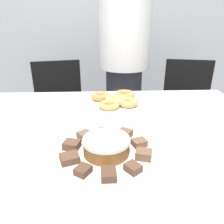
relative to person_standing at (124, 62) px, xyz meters
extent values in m
cube|color=#B2B7BC|center=(-0.19, 0.67, 0.44)|extent=(8.00, 0.05, 2.60)
cube|color=silver|center=(-0.19, -0.96, -0.12)|extent=(1.54, 1.05, 0.03)
cylinder|color=silver|center=(0.52, -0.49, -0.50)|extent=(0.06, 0.06, 0.72)
cylinder|color=#383842|center=(0.00, 0.00, -0.45)|extent=(0.30, 0.30, 0.82)
cylinder|color=white|center=(0.00, 0.00, 0.28)|extent=(0.40, 0.40, 0.65)
cylinder|color=black|center=(-0.52, -0.15, -0.86)|extent=(0.44, 0.44, 0.01)
cylinder|color=#262626|center=(-0.52, -0.15, -0.65)|extent=(0.06, 0.06, 0.39)
cube|color=black|center=(-0.52, -0.15, -0.43)|extent=(0.52, 0.52, 0.04)
cube|color=black|center=(-0.57, 0.05, -0.20)|extent=(0.39, 0.11, 0.42)
cylinder|color=black|center=(0.52, -0.15, -0.86)|extent=(0.44, 0.44, 0.01)
cylinder|color=#262626|center=(0.52, -0.15, -0.65)|extent=(0.06, 0.06, 0.39)
cube|color=black|center=(0.52, -0.15, -0.43)|extent=(0.53, 0.53, 0.04)
cube|color=black|center=(0.57, 0.05, -0.20)|extent=(0.39, 0.12, 0.42)
cylinder|color=white|center=(-0.17, -1.15, -0.10)|extent=(0.35, 0.35, 0.01)
cylinder|color=white|center=(-0.11, -0.68, -0.10)|extent=(0.35, 0.35, 0.01)
cylinder|color=brown|center=(-0.17, -1.15, -0.08)|extent=(0.16, 0.16, 0.04)
cylinder|color=white|center=(-0.17, -1.15, -0.05)|extent=(0.16, 0.16, 0.01)
cube|color=brown|center=(-0.05, -1.11, -0.09)|extent=(0.06, 0.06, 0.02)
cube|color=brown|center=(-0.10, -1.05, -0.08)|extent=(0.07, 0.07, 0.03)
cube|color=brown|center=(-0.18, -1.03, -0.09)|extent=(0.04, 0.05, 0.02)
cube|color=brown|center=(-0.25, -1.05, -0.09)|extent=(0.07, 0.07, 0.02)
cube|color=brown|center=(-0.29, -1.12, -0.08)|extent=(0.07, 0.06, 0.03)
cube|color=brown|center=(-0.29, -1.20, -0.09)|extent=(0.07, 0.07, 0.02)
cube|color=#513828|center=(-0.24, -1.26, -0.09)|extent=(0.06, 0.06, 0.02)
cube|color=#513828|center=(-0.17, -1.28, -0.09)|extent=(0.05, 0.05, 0.02)
cube|color=brown|center=(-0.09, -1.25, -0.09)|extent=(0.06, 0.06, 0.02)
cube|color=brown|center=(-0.05, -1.19, -0.08)|extent=(0.06, 0.06, 0.03)
torus|color=#E5AD66|center=(-0.11, -0.68, -0.08)|extent=(0.12, 0.12, 0.04)
torus|color=tan|center=(-0.15, -0.74, -0.08)|extent=(0.11, 0.11, 0.03)
torus|color=tan|center=(-0.05, -0.71, -0.08)|extent=(0.11, 0.11, 0.04)
torus|color=#D18E4C|center=(-0.05, -0.59, -0.08)|extent=(0.12, 0.12, 0.04)
torus|color=#C68447|center=(-0.20, -0.61, -0.08)|extent=(0.11, 0.11, 0.04)
camera|label=1|loc=(-0.18, -1.79, 0.33)|focal=35.00mm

